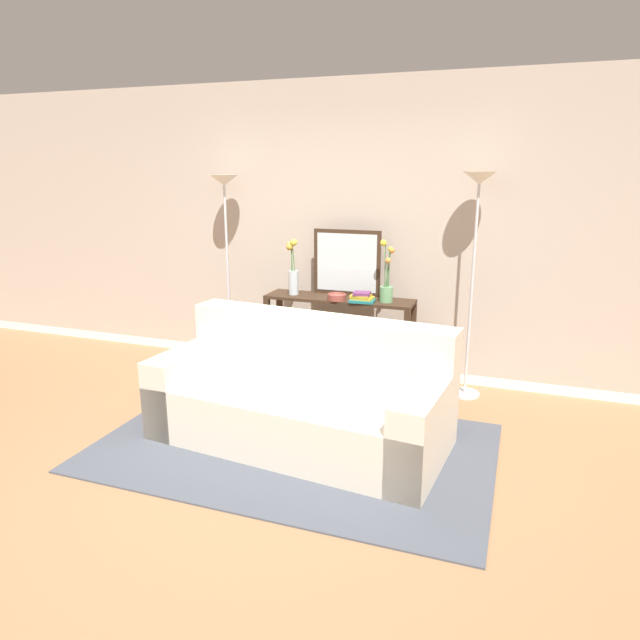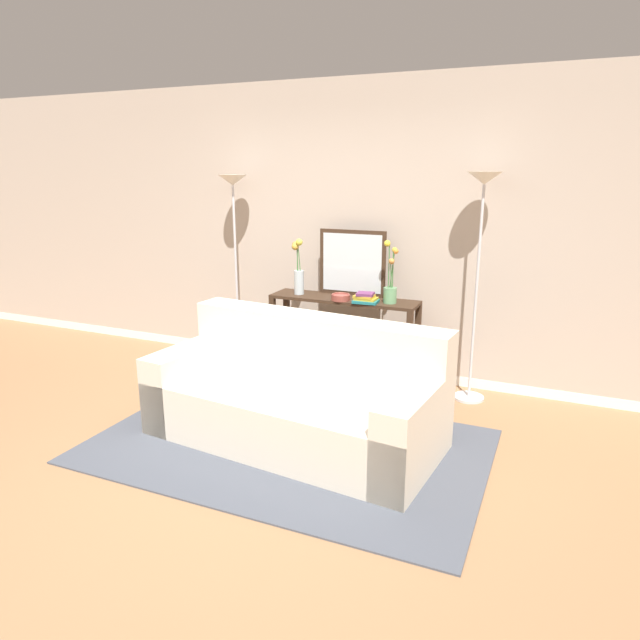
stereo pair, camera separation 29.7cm
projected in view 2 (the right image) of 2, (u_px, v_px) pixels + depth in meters
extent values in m
cube|color=#936B47|center=(233.00, 476.00, 3.73)|extent=(16.00, 16.00, 0.02)
cube|color=white|center=(353.00, 363.00, 5.71)|extent=(12.00, 0.15, 0.09)
cube|color=#B7A899|center=(355.00, 227.00, 5.36)|extent=(12.00, 0.14, 2.64)
cube|color=#474C56|center=(287.00, 446.00, 4.10)|extent=(2.78, 1.74, 0.01)
cube|color=beige|center=(293.00, 415.00, 4.13)|extent=(2.18, 1.15, 0.42)
cube|color=beige|center=(316.00, 345.00, 4.31)|extent=(2.11, 0.47, 0.46)
cube|color=beige|center=(195.00, 380.00, 4.55)|extent=(0.33, 0.96, 0.60)
cube|color=beige|center=(415.00, 431.00, 3.67)|extent=(0.33, 0.96, 0.60)
cube|color=#382619|center=(344.00, 299.00, 5.16)|extent=(1.37, 0.34, 0.03)
cube|color=#382619|center=(343.00, 366.00, 5.33)|extent=(1.26, 0.29, 0.01)
cube|color=#382619|center=(273.00, 338.00, 5.39)|extent=(0.05, 0.05, 0.78)
cube|color=#382619|center=(409.00, 355.00, 4.88)|extent=(0.05, 0.05, 0.78)
cube|color=#382619|center=(287.00, 330.00, 5.65)|extent=(0.05, 0.05, 0.78)
cube|color=#382619|center=(417.00, 346.00, 5.14)|extent=(0.05, 0.05, 0.78)
cylinder|color=silver|center=(240.00, 362.00, 5.85)|extent=(0.26, 0.26, 0.02)
cylinder|color=silver|center=(236.00, 277.00, 5.62)|extent=(0.02, 0.02, 1.77)
cone|color=silver|center=(233.00, 180.00, 5.38)|extent=(0.28, 0.28, 0.10)
cylinder|color=silver|center=(469.00, 397.00, 4.96)|extent=(0.26, 0.26, 0.02)
cylinder|color=silver|center=(476.00, 295.00, 4.72)|extent=(0.02, 0.02, 1.80)
cone|color=silver|center=(485.00, 178.00, 4.47)|extent=(0.28, 0.28, 0.10)
cube|color=#382619|center=(352.00, 263.00, 5.19)|extent=(0.64, 0.02, 0.60)
cube|color=silver|center=(352.00, 263.00, 5.19)|extent=(0.57, 0.01, 0.53)
cylinder|color=silver|center=(299.00, 282.00, 5.28)|extent=(0.09, 0.09, 0.22)
cylinder|color=#3D7538|center=(297.00, 259.00, 5.22)|extent=(0.02, 0.02, 0.22)
sphere|color=gold|center=(295.00, 247.00, 5.18)|extent=(0.07, 0.07, 0.07)
cylinder|color=#3D7538|center=(297.00, 257.00, 5.23)|extent=(0.01, 0.02, 0.24)
sphere|color=#CF8540|center=(295.00, 244.00, 5.20)|extent=(0.06, 0.06, 0.06)
cylinder|color=#3D7538|center=(299.00, 256.00, 5.21)|extent=(0.03, 0.02, 0.27)
sphere|color=gold|center=(299.00, 242.00, 5.15)|extent=(0.06, 0.06, 0.06)
cylinder|color=#669E6B|center=(390.00, 295.00, 4.94)|extent=(0.12, 0.12, 0.14)
cylinder|color=#3D7538|center=(392.00, 269.00, 4.89)|extent=(0.04, 0.03, 0.32)
sphere|color=gold|center=(395.00, 250.00, 4.86)|extent=(0.04, 0.04, 0.04)
cylinder|color=#3D7538|center=(393.00, 270.00, 4.88)|extent=(0.01, 0.03, 0.32)
sphere|color=orange|center=(396.00, 251.00, 4.84)|extent=(0.05, 0.05, 0.05)
cylinder|color=#3D7538|center=(391.00, 275.00, 4.88)|extent=(0.02, 0.01, 0.24)
sphere|color=#CC813B|center=(392.00, 261.00, 4.83)|extent=(0.05, 0.05, 0.05)
cylinder|color=#3D7538|center=(389.00, 266.00, 4.88)|extent=(0.02, 0.04, 0.38)
sphere|color=yellow|center=(387.00, 243.00, 4.83)|extent=(0.05, 0.05, 0.05)
cylinder|color=brown|center=(341.00, 298.00, 5.06)|extent=(0.17, 0.17, 0.05)
torus|color=brown|center=(341.00, 295.00, 5.05)|extent=(0.17, 0.17, 0.01)
cube|color=#1E7075|center=(366.00, 301.00, 4.97)|extent=(0.22, 0.17, 0.02)
cube|color=gold|center=(366.00, 299.00, 4.97)|extent=(0.19, 0.15, 0.02)
cube|color=gold|center=(364.00, 296.00, 4.97)|extent=(0.17, 0.14, 0.02)
cube|color=#6B3360|center=(365.00, 294.00, 4.95)|extent=(0.16, 0.14, 0.02)
cube|color=navy|center=(291.00, 368.00, 5.56)|extent=(0.03, 0.13, 0.10)
cube|color=maroon|center=(294.00, 368.00, 5.55)|extent=(0.03, 0.17, 0.11)
cube|color=slate|center=(297.00, 368.00, 5.54)|extent=(0.03, 0.14, 0.12)
cube|color=silver|center=(300.00, 370.00, 5.52)|extent=(0.04, 0.14, 0.10)
cube|color=tan|center=(305.00, 370.00, 5.51)|extent=(0.05, 0.15, 0.10)
cube|color=#2D2D33|center=(310.00, 370.00, 5.48)|extent=(0.06, 0.14, 0.12)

